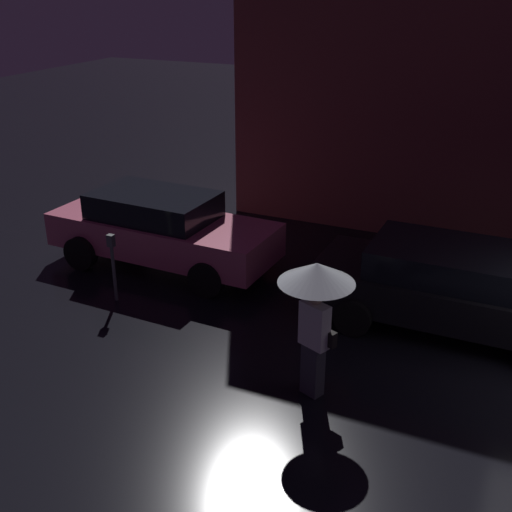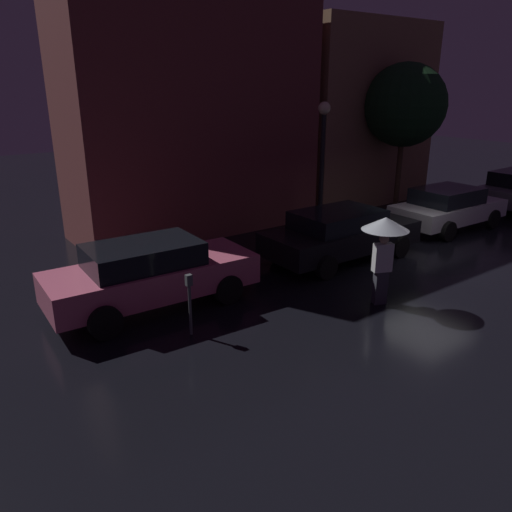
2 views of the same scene
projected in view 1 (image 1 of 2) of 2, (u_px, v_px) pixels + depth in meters
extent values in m
cube|color=brown|center=(429.00, 56.00, 14.14)|extent=(8.12, 3.00, 7.49)
cube|color=#DB6684|center=(164.00, 234.00, 12.72)|extent=(4.62, 1.85, 0.67)
cube|color=black|center=(154.00, 205.00, 12.55)|extent=(2.42, 1.57, 0.49)
cylinder|color=black|center=(246.00, 246.00, 13.02)|extent=(0.68, 0.22, 0.68)
cylinder|color=black|center=(206.00, 279.00, 11.61)|extent=(0.68, 0.22, 0.68)
cylinder|color=black|center=(130.00, 225.00, 14.09)|extent=(0.68, 0.22, 0.68)
cylinder|color=black|center=(81.00, 253.00, 12.68)|extent=(0.68, 0.22, 0.68)
cube|color=black|center=(455.00, 293.00, 10.47)|extent=(4.64, 1.86, 0.62)
cube|color=black|center=(448.00, 261.00, 10.32)|extent=(2.42, 1.62, 0.48)
cylinder|color=black|center=(381.00, 273.00, 11.90)|extent=(0.62, 0.22, 0.62)
cylinder|color=black|center=(353.00, 317.00, 10.38)|extent=(0.62, 0.22, 0.62)
cube|color=#383842|center=(313.00, 369.00, 8.87)|extent=(0.34, 0.29, 0.77)
cube|color=white|center=(315.00, 325.00, 8.59)|extent=(0.46, 0.34, 0.64)
sphere|color=tan|center=(316.00, 297.00, 8.42)|extent=(0.21, 0.21, 0.21)
cylinder|color=black|center=(315.00, 308.00, 8.49)|extent=(0.02, 0.02, 0.76)
cone|color=silver|center=(317.00, 273.00, 8.28)|extent=(1.02, 1.02, 0.28)
cube|color=black|center=(330.00, 339.00, 8.57)|extent=(0.19, 0.15, 0.22)
cylinder|color=#4C5154|center=(114.00, 274.00, 11.38)|extent=(0.06, 0.06, 1.05)
cube|color=#4C5154|center=(111.00, 241.00, 11.13)|extent=(0.12, 0.10, 0.22)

